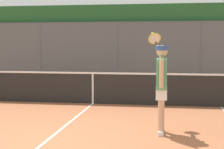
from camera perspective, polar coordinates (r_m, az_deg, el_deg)
ground_plane at (r=6.75m, az=-11.11°, el=-10.94°), size 60.00×60.00×0.00m
fence_backdrop at (r=16.80m, az=1.27°, el=4.88°), size 17.70×1.37×3.60m
tennis_net at (r=10.84m, az=-3.09°, el=-2.10°), size 9.84×0.09×1.07m
tennis_player at (r=7.29m, az=7.92°, el=-1.06°), size 0.49×1.46×2.10m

